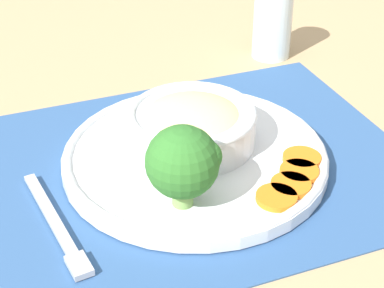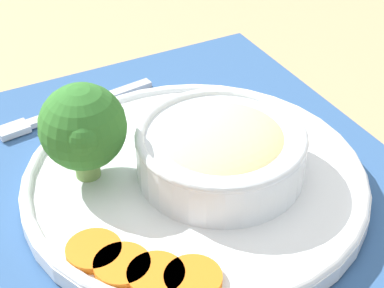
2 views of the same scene
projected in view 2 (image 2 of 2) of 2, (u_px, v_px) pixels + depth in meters
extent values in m
plane|color=tan|center=(195.00, 193.00, 0.60)|extent=(4.00, 4.00, 0.00)
cube|color=#2D5184|center=(195.00, 191.00, 0.60)|extent=(0.56, 0.46, 0.00)
cylinder|color=silver|center=(195.00, 183.00, 0.59)|extent=(0.32, 0.32, 0.02)
torus|color=silver|center=(195.00, 176.00, 0.58)|extent=(0.31, 0.31, 0.01)
cylinder|color=silver|center=(221.00, 154.00, 0.58)|extent=(0.15, 0.15, 0.04)
torus|color=silver|center=(221.00, 136.00, 0.56)|extent=(0.15, 0.15, 0.01)
ellipsoid|color=beige|center=(221.00, 145.00, 0.57)|extent=(0.12, 0.12, 0.05)
cylinder|color=#759E51|center=(87.00, 164.00, 0.58)|extent=(0.02, 0.02, 0.02)
sphere|color=#2D6B28|center=(83.00, 127.00, 0.55)|extent=(0.08, 0.08, 0.08)
sphere|color=#2D6B28|center=(83.00, 137.00, 0.53)|extent=(0.03, 0.03, 0.03)
sphere|color=#2D6B28|center=(80.00, 110.00, 0.57)|extent=(0.03, 0.03, 0.03)
cylinder|color=orange|center=(94.00, 251.00, 0.50)|extent=(0.04, 0.04, 0.01)
cylinder|color=orange|center=(122.00, 265.00, 0.49)|extent=(0.04, 0.04, 0.01)
cylinder|color=orange|center=(156.00, 275.00, 0.48)|extent=(0.04, 0.04, 0.01)
cylinder|color=orange|center=(193.00, 279.00, 0.48)|extent=(0.04, 0.04, 0.01)
cube|color=#B7B7BC|center=(79.00, 107.00, 0.70)|extent=(0.01, 0.18, 0.01)
cube|color=#B7B7BC|center=(13.00, 130.00, 0.67)|extent=(0.02, 0.03, 0.01)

